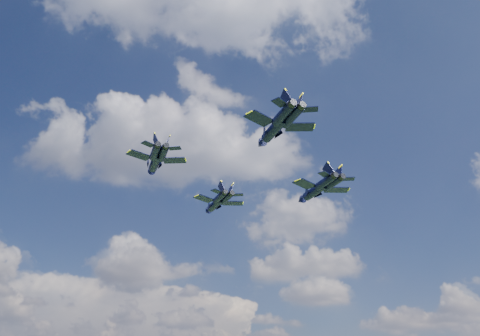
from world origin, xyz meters
The scene contains 4 objects.
jet_lead centered at (-5.97, 21.08, 56.91)m, with size 11.26×15.56×3.70m.
jet_left centered at (-16.12, -2.38, 56.03)m, with size 10.49×14.32×3.38m.
jet_right centered at (15.38, 10.85, 55.95)m, with size 12.30×17.00×4.04m.
jet_slot centered at (5.44, -8.91, 59.33)m, with size 12.33×17.06×4.04m.
Camera 1 is at (-1.00, -80.04, 17.71)m, focal length 35.00 mm.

